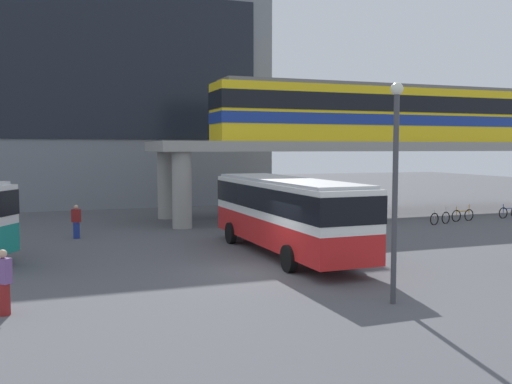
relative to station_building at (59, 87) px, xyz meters
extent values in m
plane|color=#515156|center=(6.13, -20.90, -9.51)|extent=(120.00, 120.00, 0.00)
cube|color=slate|center=(0.00, 0.03, 0.00)|extent=(31.89, 14.71, 19.02)
cube|color=black|center=(0.00, -7.38, 0.95)|extent=(28.70, 0.10, 10.65)
cube|color=#9E9B93|center=(20.97, -16.37, -4.92)|extent=(32.15, 6.21, 0.60)
cylinder|color=#9E9B93|center=(6.10, -18.68, -7.37)|extent=(1.10, 1.10, 4.29)
cylinder|color=#9E9B93|center=(6.10, -14.07, -7.37)|extent=(1.10, 1.10, 4.29)
cube|color=yellow|center=(20.11, -16.37, -2.82)|extent=(22.80, 2.90, 3.60)
cube|color=navy|center=(20.11, -16.37, -3.18)|extent=(22.86, 2.96, 0.70)
cube|color=black|center=(20.11, -16.37, -2.10)|extent=(22.86, 2.96, 1.10)
cube|color=slate|center=(20.11, -16.37, -0.90)|extent=(21.89, 2.61, 0.24)
cube|color=red|center=(8.46, -28.05, -8.46)|extent=(2.75, 11.05, 1.10)
cube|color=white|center=(8.46, -28.05, -7.16)|extent=(2.75, 11.05, 1.50)
cube|color=black|center=(8.46, -28.05, -7.09)|extent=(2.79, 11.09, 0.96)
cube|color=silver|center=(8.46, -28.05, -6.35)|extent=(2.61, 10.50, 0.12)
cylinder|color=black|center=(7.13, -24.56, -9.01)|extent=(0.30, 1.01, 1.00)
cylinder|color=black|center=(9.63, -24.51, -9.01)|extent=(0.30, 1.01, 1.00)
cylinder|color=black|center=(7.28, -31.16, -9.01)|extent=(0.30, 1.01, 1.00)
cylinder|color=black|center=(9.78, -31.10, -9.01)|extent=(0.30, 1.01, 1.00)
torus|color=black|center=(21.32, -22.11, -9.17)|extent=(0.73, 0.24, 0.74)
torus|color=black|center=(20.30, -22.37, -9.17)|extent=(0.73, 0.24, 0.74)
cylinder|color=silver|center=(20.81, -22.24, -8.89)|extent=(1.03, 0.31, 0.05)
cylinder|color=silver|center=(20.30, -22.37, -8.87)|extent=(0.04, 0.04, 0.55)
cylinder|color=silver|center=(21.32, -22.11, -8.82)|extent=(0.04, 0.04, 0.65)
torus|color=black|center=(26.41, -21.29, -9.17)|extent=(0.74, 0.12, 0.74)
cylinder|color=#1E3FA5|center=(26.93, -21.25, -8.89)|extent=(1.05, 0.13, 0.05)
cylinder|color=#1E3FA5|center=(26.41, -21.29, -8.87)|extent=(0.04, 0.04, 0.55)
torus|color=black|center=(23.56, -21.46, -9.17)|extent=(0.74, 0.13, 0.74)
torus|color=black|center=(22.52, -21.57, -9.17)|extent=(0.74, 0.13, 0.74)
cylinder|color=orange|center=(23.04, -21.51, -8.89)|extent=(1.05, 0.16, 0.05)
cylinder|color=orange|center=(22.52, -21.57, -8.87)|extent=(0.04, 0.04, 0.55)
cylinder|color=orange|center=(23.56, -21.46, -8.82)|extent=(0.04, 0.04, 0.65)
cylinder|color=maroon|center=(-2.03, -33.44, -9.08)|extent=(0.32, 0.32, 0.87)
cube|color=#724C8C|center=(-2.03, -33.44, -8.30)|extent=(0.47, 0.46, 0.69)
sphere|color=tan|center=(-2.03, -33.44, -7.84)|extent=(0.24, 0.24, 0.24)
cylinder|color=navy|center=(0.35, -20.50, -9.11)|extent=(0.32, 0.32, 0.82)
cube|color=maroon|center=(0.35, -20.50, -8.37)|extent=(0.48, 0.45, 0.65)
sphere|color=tan|center=(0.35, -20.50, -7.94)|extent=(0.22, 0.22, 0.22)
cylinder|color=#3F3F44|center=(8.50, -36.01, -6.50)|extent=(0.16, 0.16, 6.02)
sphere|color=silver|center=(8.50, -36.01, -3.34)|extent=(0.36, 0.36, 0.36)
camera|label=1|loc=(-0.71, -49.86, -5.00)|focal=39.81mm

